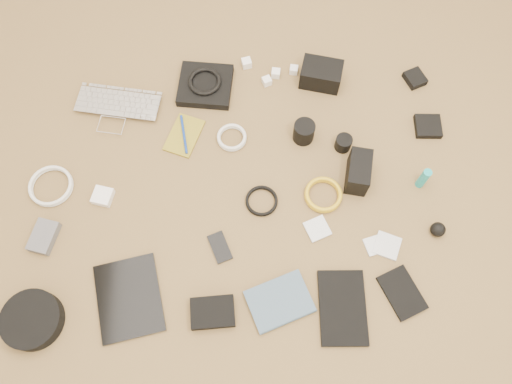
{
  "coord_description": "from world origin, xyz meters",
  "views": [
    {
      "loc": [
        0.02,
        -0.66,
        1.58
      ],
      "look_at": [
        0.05,
        -0.01,
        0.02
      ],
      "focal_mm": 35.0,
      "sensor_mm": 36.0,
      "label": 1
    }
  ],
  "objects_px": {
    "dslr_camera": "(321,74)",
    "paperback": "(289,323)",
    "laptop": "(116,113)",
    "phone": "(220,247)",
    "tablet": "(129,298)",
    "headphone_case": "(32,320)"
  },
  "relations": [
    {
      "from": "dslr_camera",
      "to": "paperback",
      "type": "xyz_separation_m",
      "value": [
        -0.19,
        -0.89,
        -0.03
      ]
    },
    {
      "from": "laptop",
      "to": "dslr_camera",
      "type": "bearing_deg",
      "value": 19.43
    },
    {
      "from": "dslr_camera",
      "to": "phone",
      "type": "distance_m",
      "value": 0.75
    },
    {
      "from": "dslr_camera",
      "to": "tablet",
      "type": "distance_m",
      "value": 1.04
    },
    {
      "from": "tablet",
      "to": "paperback",
      "type": "bearing_deg",
      "value": -22.61
    },
    {
      "from": "dslr_camera",
      "to": "phone",
      "type": "height_order",
      "value": "dslr_camera"
    },
    {
      "from": "tablet",
      "to": "headphone_case",
      "type": "bearing_deg",
      "value": -179.93
    },
    {
      "from": "dslr_camera",
      "to": "phone",
      "type": "relative_size",
      "value": 1.45
    },
    {
      "from": "dslr_camera",
      "to": "paperback",
      "type": "bearing_deg",
      "value": -86.63
    },
    {
      "from": "dslr_camera",
      "to": "paperback",
      "type": "height_order",
      "value": "dslr_camera"
    },
    {
      "from": "laptop",
      "to": "dslr_camera",
      "type": "xyz_separation_m",
      "value": [
        0.76,
        0.11,
        0.03
      ]
    },
    {
      "from": "tablet",
      "to": "phone",
      "type": "relative_size",
      "value": 2.47
    },
    {
      "from": "laptop",
      "to": "tablet",
      "type": "xyz_separation_m",
      "value": [
        0.08,
        -0.68,
        -0.01
      ]
    },
    {
      "from": "dslr_camera",
      "to": "headphone_case",
      "type": "height_order",
      "value": "dslr_camera"
    },
    {
      "from": "laptop",
      "to": "phone",
      "type": "height_order",
      "value": "laptop"
    },
    {
      "from": "laptop",
      "to": "headphone_case",
      "type": "distance_m",
      "value": 0.76
    },
    {
      "from": "dslr_camera",
      "to": "headphone_case",
      "type": "relative_size",
      "value": 0.8
    },
    {
      "from": "laptop",
      "to": "headphone_case",
      "type": "bearing_deg",
      "value": -94.77
    },
    {
      "from": "tablet",
      "to": "phone",
      "type": "height_order",
      "value": "tablet"
    },
    {
      "from": "tablet",
      "to": "dslr_camera",
      "type": "bearing_deg",
      "value": 38.14
    },
    {
      "from": "tablet",
      "to": "headphone_case",
      "type": "xyz_separation_m",
      "value": [
        -0.29,
        -0.06,
        0.02
      ]
    },
    {
      "from": "headphone_case",
      "to": "phone",
      "type": "bearing_deg",
      "value": 19.75
    }
  ]
}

